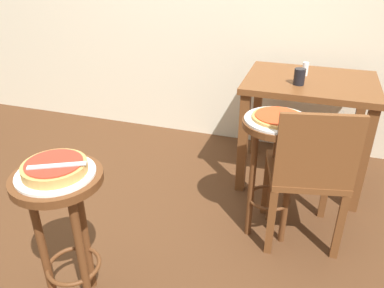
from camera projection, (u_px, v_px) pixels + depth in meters
name	position (u px, v px, depth m)	size (l,w,h in m)	color
ground_plane	(125.00, 251.00, 2.16)	(6.00, 6.00, 0.00)	#4C2D19
stool_foreground	(64.00, 215.00, 1.60)	(0.37, 0.37, 0.73)	#5B3319
serving_plate_foreground	(56.00, 174.00, 1.51)	(0.31, 0.31, 0.01)	white
pizza_foreground	(55.00, 168.00, 1.49)	(0.25, 0.25, 0.05)	tan
stool_middle	(274.00, 154.00, 2.07)	(0.37, 0.37, 0.73)	#5B3319
serving_plate_middle	(278.00, 120.00, 1.97)	(0.35, 0.35, 0.01)	silver
pizza_middle	(278.00, 117.00, 1.96)	(0.27, 0.27, 0.02)	tan
dining_table	(308.00, 99.00, 2.56)	(0.85, 0.67, 0.76)	brown
cup_near_edge	(299.00, 77.00, 2.38)	(0.07, 0.07, 0.10)	black
condiment_shaker	(305.00, 69.00, 2.55)	(0.04, 0.04, 0.09)	white
wooden_chair	(308.00, 172.00, 2.02)	(0.48, 0.48, 0.85)	brown
pizza_server_knife	(57.00, 165.00, 1.46)	(0.22, 0.02, 0.01)	silver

